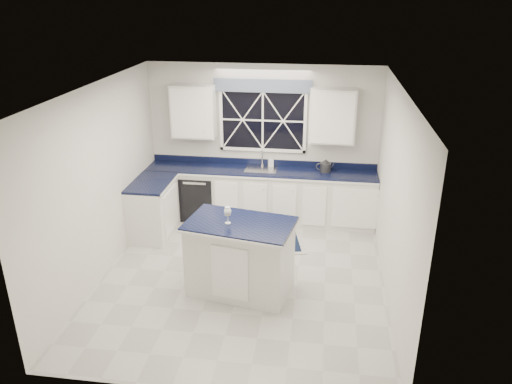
# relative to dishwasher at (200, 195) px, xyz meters

# --- Properties ---
(ground) EXTENTS (4.50, 4.50, 0.00)m
(ground) POSITION_rel_dishwasher_xyz_m (1.10, -1.95, -0.41)
(ground) COLOR #A9AAA5
(ground) RESTS_ON ground
(back_wall) EXTENTS (4.00, 0.10, 2.70)m
(back_wall) POSITION_rel_dishwasher_xyz_m (1.10, 0.30, 0.94)
(back_wall) COLOR silver
(back_wall) RESTS_ON ground
(base_cabinets) EXTENTS (3.99, 1.60, 0.90)m
(base_cabinets) POSITION_rel_dishwasher_xyz_m (0.77, -0.17, 0.04)
(base_cabinets) COLOR silver
(base_cabinets) RESTS_ON ground
(countertop) EXTENTS (3.98, 0.64, 0.04)m
(countertop) POSITION_rel_dishwasher_xyz_m (1.10, 0.00, 0.51)
(countertop) COLOR black
(countertop) RESTS_ON base_cabinets
(dishwasher) EXTENTS (0.60, 0.58, 0.82)m
(dishwasher) POSITION_rel_dishwasher_xyz_m (0.00, 0.00, 0.00)
(dishwasher) COLOR black
(dishwasher) RESTS_ON ground
(window) EXTENTS (1.65, 0.09, 1.26)m
(window) POSITION_rel_dishwasher_xyz_m (1.10, 0.25, 1.42)
(window) COLOR black
(window) RESTS_ON ground
(upper_cabinets) EXTENTS (3.10, 0.34, 0.90)m
(upper_cabinets) POSITION_rel_dishwasher_xyz_m (1.10, 0.13, 1.49)
(upper_cabinets) COLOR silver
(upper_cabinets) RESTS_ON ground
(faucet) EXTENTS (0.05, 0.20, 0.30)m
(faucet) POSITION_rel_dishwasher_xyz_m (1.10, 0.19, 0.69)
(faucet) COLOR #B2B1B4
(faucet) RESTS_ON countertop
(island) EXTENTS (1.51, 1.06, 1.03)m
(island) POSITION_rel_dishwasher_xyz_m (1.12, -2.28, 0.11)
(island) COLOR silver
(island) RESTS_ON ground
(rug) EXTENTS (1.44, 1.05, 0.02)m
(rug) POSITION_rel_dishwasher_xyz_m (1.27, -0.92, -0.40)
(rug) COLOR #A2A29D
(rug) RESTS_ON ground
(kettle) EXTENTS (0.31, 0.20, 0.22)m
(kettle) POSITION_rel_dishwasher_xyz_m (2.20, 0.07, 0.63)
(kettle) COLOR #313234
(kettle) RESTS_ON countertop
(wine_glass) EXTENTS (0.10, 0.10, 0.23)m
(wine_glass) POSITION_rel_dishwasher_xyz_m (0.97, -2.32, 0.78)
(wine_glass) COLOR silver
(wine_glass) RESTS_ON island
(soap_bottle) EXTENTS (0.11, 0.11, 0.19)m
(soap_bottle) POSITION_rel_dishwasher_xyz_m (1.25, 0.22, 0.63)
(soap_bottle) COLOR silver
(soap_bottle) RESTS_ON countertop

